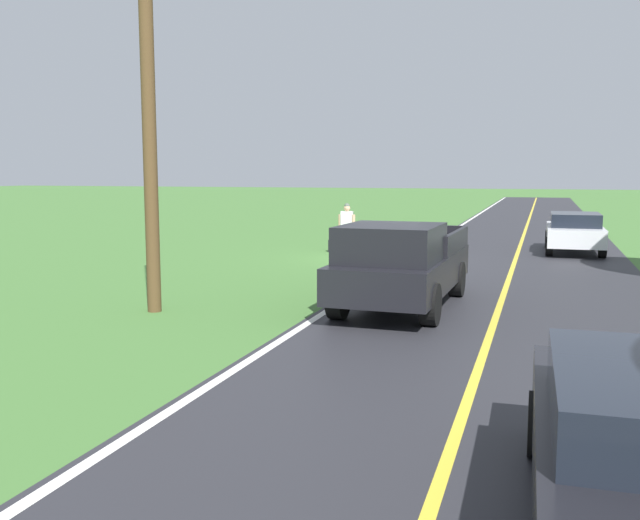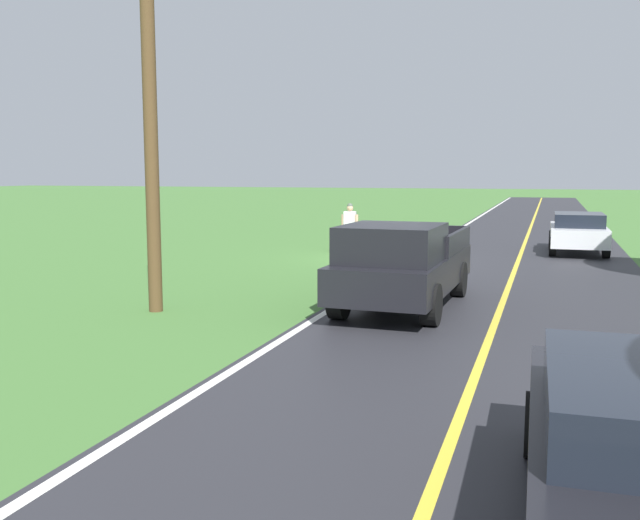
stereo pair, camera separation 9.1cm
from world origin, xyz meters
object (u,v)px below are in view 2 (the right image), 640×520
at_px(suitcase_carried, 338,246).
at_px(pickup_truck_passing, 402,263).
at_px(hitchhiker_walking, 350,225).
at_px(utility_pole_roadside, 150,117).
at_px(sedan_near_oncoming, 578,231).

distance_m(suitcase_carried, pickup_truck_passing, 10.53).
relative_size(hitchhiker_walking, utility_pole_roadside, 0.22).
bearing_deg(pickup_truck_passing, hitchhiker_walking, -68.35).
xyz_separation_m(suitcase_carried, sedan_near_oncoming, (-8.13, -2.45, 0.53)).
relative_size(sedan_near_oncoming, utility_pole_roadside, 0.56).
distance_m(pickup_truck_passing, sedan_near_oncoming, 12.65).
xyz_separation_m(pickup_truck_passing, sedan_near_oncoming, (-3.87, -12.05, -0.21)).
xyz_separation_m(hitchhiker_walking, suitcase_carried, (0.42, 0.08, -0.76)).
relative_size(suitcase_carried, pickup_truck_passing, 0.08).
bearing_deg(suitcase_carried, pickup_truck_passing, 24.35).
height_order(pickup_truck_passing, sedan_near_oncoming, pickup_truck_passing).
bearing_deg(hitchhiker_walking, utility_pole_roadside, 85.53).
distance_m(hitchhiker_walking, utility_pole_roadside, 11.92).
bearing_deg(sedan_near_oncoming, pickup_truck_passing, 72.20).
distance_m(pickup_truck_passing, utility_pole_roadside, 5.88).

